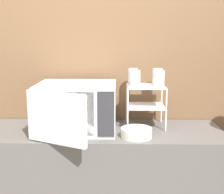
# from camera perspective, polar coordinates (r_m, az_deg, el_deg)

# --- Properties ---
(wall_back) EXTENTS (8.00, 0.06, 2.60)m
(wall_back) POSITION_cam_1_polar(r_m,az_deg,el_deg) (2.46, -4.15, 4.48)
(wall_back) COLOR brown
(wall_back) RESTS_ON ground_plane
(counter) EXTENTS (1.93, 0.58, 0.93)m
(counter) POSITION_cam_1_polar(r_m,az_deg,el_deg) (2.39, -4.60, -16.75)
(counter) COLOR #595654
(counter) RESTS_ON ground_plane
(microwave) EXTENTS (0.55, 0.64, 0.33)m
(microwave) POSITION_cam_1_polar(r_m,az_deg,el_deg) (2.17, -6.54, -1.87)
(microwave) COLOR silver
(microwave) RESTS_ON counter
(dish_rack) EXTENTS (0.27, 0.24, 0.30)m
(dish_rack) POSITION_cam_1_polar(r_m,az_deg,el_deg) (2.26, 6.19, 0.01)
(dish_rack) COLOR white
(dish_rack) RESTS_ON counter
(glass_front_left) EXTENTS (0.07, 0.07, 0.12)m
(glass_front_left) POSITION_cam_1_polar(r_m,az_deg,el_deg) (2.17, 4.23, 3.37)
(glass_front_left) COLOR silver
(glass_front_left) RESTS_ON dish_rack
(glass_back_right) EXTENTS (0.07, 0.07, 0.12)m
(glass_back_right) POSITION_cam_1_polar(r_m,az_deg,el_deg) (2.32, 8.31, 3.78)
(glass_back_right) COLOR silver
(glass_back_right) RESTS_ON dish_rack
(glass_front_right) EXTENTS (0.07, 0.07, 0.12)m
(glass_front_right) POSITION_cam_1_polar(r_m,az_deg,el_deg) (2.18, 8.64, 3.34)
(glass_front_right) COLOR silver
(glass_front_right) RESTS_ON dish_rack
(glass_back_left) EXTENTS (0.07, 0.07, 0.12)m
(glass_back_left) POSITION_cam_1_polar(r_m,az_deg,el_deg) (2.31, 3.86, 3.84)
(glass_back_left) COLOR silver
(glass_back_left) RESTS_ON dish_rack
(bowl) EXTENTS (0.20, 0.20, 0.06)m
(bowl) POSITION_cam_1_polar(r_m,az_deg,el_deg) (2.05, 4.48, -6.54)
(bowl) COLOR silver
(bowl) RESTS_ON counter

